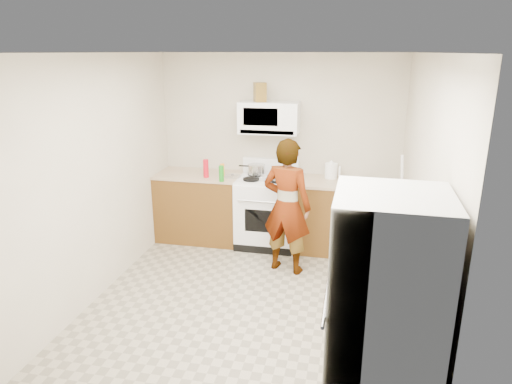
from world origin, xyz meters
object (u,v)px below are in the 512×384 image
(microwave, at_px, (269,117))
(kettle, at_px, (331,171))
(gas_range, at_px, (267,210))
(fridge, at_px, (383,318))
(person, at_px, (287,207))
(saucepan, at_px, (257,169))

(microwave, bearing_deg, kettle, 1.77)
(gas_range, relative_size, fridge, 0.66)
(person, bearing_deg, microwave, -51.92)
(fridge, bearing_deg, kettle, 100.86)
(gas_range, distance_m, microwave, 1.22)
(person, height_order, kettle, person)
(gas_range, distance_m, fridge, 3.24)
(microwave, height_order, kettle, microwave)
(microwave, distance_m, fridge, 3.44)
(saucepan, bearing_deg, person, -56.56)
(person, xyz_separation_m, kettle, (0.45, 0.86, 0.23))
(gas_range, xyz_separation_m, person, (0.37, -0.70, 0.31))
(gas_range, height_order, person, person)
(kettle, bearing_deg, microwave, 161.82)
(kettle, bearing_deg, person, -137.56)
(microwave, distance_m, saucepan, 0.71)
(gas_range, bearing_deg, saucepan, 150.64)
(microwave, xyz_separation_m, person, (0.37, -0.83, -0.90))
(gas_range, height_order, kettle, same)
(person, relative_size, saucepan, 7.24)
(person, bearing_deg, kettle, -103.23)
(gas_range, xyz_separation_m, microwave, (0.00, 0.13, 1.21))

